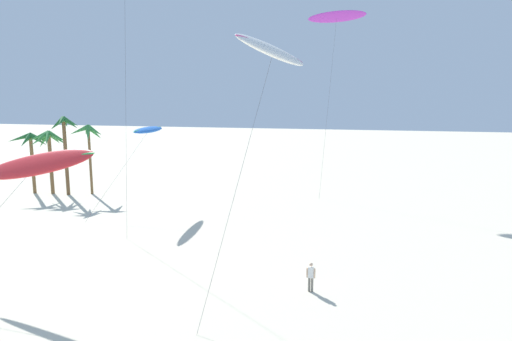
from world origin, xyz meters
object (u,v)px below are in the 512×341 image
(palm_tree_1, at_px, (64,132))
(flying_kite_0, at_px, (35,165))
(palm_tree_3, at_px, (49,143))
(palm_tree_2, at_px, (89,136))
(flying_kite_1, at_px, (273,51))
(person_near_right, at_px, (311,276))
(palm_tree_0, at_px, (31,144))
(flying_kite_6, at_px, (148,130))
(flying_kite_2, at_px, (337,17))

(palm_tree_1, bearing_deg, flying_kite_0, -57.87)
(palm_tree_1, distance_m, palm_tree_3, 2.35)
(palm_tree_2, relative_size, flying_kite_1, 0.54)
(palm_tree_1, distance_m, palm_tree_2, 2.57)
(palm_tree_1, height_order, flying_kite_1, flying_kite_1)
(palm_tree_3, relative_size, person_near_right, 4.18)
(palm_tree_0, relative_size, flying_kite_6, 0.71)
(palm_tree_2, relative_size, person_near_right, 4.56)
(flying_kite_1, bearing_deg, palm_tree_3, 147.58)
(palm_tree_1, xyz_separation_m, flying_kite_2, (27.94, 11.38, 12.67))
(palm_tree_2, bearing_deg, flying_kite_6, -24.77)
(person_near_right, bearing_deg, palm_tree_3, 148.37)
(flying_kite_1, distance_m, flying_kite_2, 30.08)
(flying_kite_2, xyz_separation_m, person_near_right, (0.75, -30.28, -18.66))
(flying_kite_2, relative_size, flying_kite_6, 2.13)
(palm_tree_3, distance_m, flying_kite_6, 14.01)
(palm_tree_1, distance_m, flying_kite_0, 24.35)
(palm_tree_0, bearing_deg, palm_tree_3, 4.86)
(palm_tree_1, relative_size, flying_kite_2, 0.42)
(palm_tree_0, relative_size, palm_tree_2, 0.88)
(palm_tree_2, height_order, flying_kite_6, flying_kite_6)
(palm_tree_2, xyz_separation_m, flying_kite_6, (9.14, -4.22, 1.19))
(palm_tree_1, distance_m, flying_kite_6, 11.95)
(flying_kite_0, bearing_deg, flying_kite_1, 11.28)
(person_near_right, bearing_deg, palm_tree_0, 150.31)
(flying_kite_0, bearing_deg, palm_tree_3, 125.95)
(palm_tree_0, distance_m, person_near_right, 38.09)
(palm_tree_1, height_order, flying_kite_2, flying_kite_2)
(flying_kite_1, bearing_deg, palm_tree_0, 149.70)
(flying_kite_0, bearing_deg, palm_tree_2, 116.21)
(flying_kite_0, xyz_separation_m, flying_kite_2, (14.98, 32.00, 12.72))
(person_near_right, bearing_deg, flying_kite_1, 158.65)
(palm_tree_2, height_order, flying_kite_1, flying_kite_1)
(flying_kite_1, bearing_deg, person_near_right, -21.35)
(palm_tree_2, distance_m, flying_kite_1, 31.25)
(palm_tree_1, relative_size, flying_kite_0, 1.01)
(palm_tree_1, height_order, flying_kite_0, palm_tree_1)
(flying_kite_2, bearing_deg, flying_kite_6, -138.32)
(palm_tree_0, xyz_separation_m, flying_kite_6, (15.64, -3.10, 2.05))
(flying_kite_6, bearing_deg, person_near_right, -42.23)
(palm_tree_0, height_order, flying_kite_2, flying_kite_2)
(palm_tree_3, xyz_separation_m, flying_kite_2, (29.95, 11.37, 13.88))
(palm_tree_0, bearing_deg, person_near_right, -29.69)
(palm_tree_1, relative_size, palm_tree_2, 1.12)
(flying_kite_1, distance_m, flying_kite_6, 21.59)
(flying_kite_1, xyz_separation_m, flying_kite_2, (1.65, 29.34, 6.42))
(palm_tree_0, relative_size, person_near_right, 4.02)
(palm_tree_0, distance_m, flying_kite_1, 36.08)
(palm_tree_2, relative_size, flying_kite_2, 0.38)
(palm_tree_2, bearing_deg, person_near_right, -36.98)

